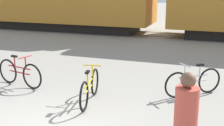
# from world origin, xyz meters

# --- Properties ---
(rail_near) EXTENTS (62.12, 0.07, 0.01)m
(rail_near) POSITION_xyz_m (0.00, 11.94, 0.01)
(rail_near) COLOR #4C4238
(rail_near) RESTS_ON ground_plane
(rail_far) EXTENTS (62.12, 0.07, 0.01)m
(rail_far) POSITION_xyz_m (0.00, 13.38, 0.01)
(rail_far) COLOR #4C4238
(rail_far) RESTS_ON ground_plane
(bicycle_yellow) EXTENTS (0.46, 1.79, 0.89)m
(bicycle_yellow) POSITION_xyz_m (0.27, 1.96, 0.38)
(bicycle_yellow) COLOR black
(bicycle_yellow) RESTS_ON ground_plane
(bicycle_maroon) EXTENTS (1.68, 0.51, 0.90)m
(bicycle_maroon) POSITION_xyz_m (-2.12, 2.47, 0.38)
(bicycle_maroon) COLOR black
(bicycle_maroon) RESTS_ON ground_plane
(bicycle_silver) EXTENTS (1.34, 1.15, 0.86)m
(bicycle_silver) POSITION_xyz_m (2.63, 3.31, 0.37)
(bicycle_silver) COLOR black
(bicycle_silver) RESTS_ON ground_plane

